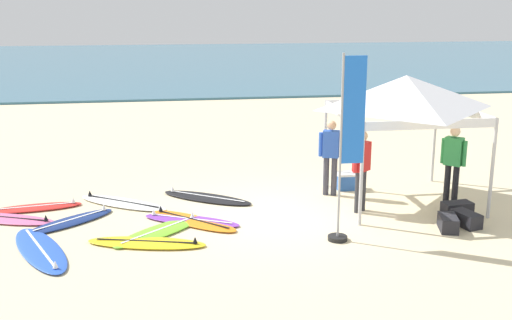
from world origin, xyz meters
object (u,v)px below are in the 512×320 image
gear_bag_on_sand (457,209)px  surfboard_navy (71,221)px  surfboard_pink (7,219)px  surfboard_lime (160,231)px  surfboard_purple (191,220)px  surfboard_blue (40,250)px  canopy_tent (406,93)px  surfboard_white (122,203)px  person_blue (331,152)px  surfboard_yellow (147,243)px  person_red (361,166)px  cooler_box (347,181)px  surfboard_red (35,207)px  gear_bag_by_pole (466,219)px  banner_flag (346,157)px  surfboard_black (207,198)px  person_green (453,160)px  surfboard_orange (193,221)px  gear_bag_near_tent (448,223)px

gear_bag_on_sand → surfboard_navy: bearing=174.5°
surfboard_pink → surfboard_lime: (3.01, -1.15, -0.00)m
surfboard_purple → surfboard_blue: bearing=-157.4°
canopy_tent → surfboard_white: (-6.00, 0.67, -2.35)m
canopy_tent → person_blue: (-1.40, 0.65, -1.40)m
surfboard_navy → gear_bag_on_sand: size_ratio=3.01×
surfboard_yellow → person_red: person_red is taller
cooler_box → surfboard_pink: bearing=-171.9°
surfboard_yellow → surfboard_navy: (-1.49, 1.39, 0.00)m
surfboard_lime → person_blue: (3.81, 1.83, 0.95)m
surfboard_red → person_red: person_red is taller
surfboard_red → gear_bag_by_pole: gear_bag_by_pole is taller
surfboard_blue → banner_flag: size_ratio=0.73×
gear_bag_by_pole → cooler_box: (-1.57, 2.74, 0.06)m
surfboard_black → person_green: person_green is taller
gear_bag_by_pole → surfboard_orange: bearing=169.1°
canopy_tent → surfboard_blue: (-7.28, -1.80, -2.35)m
surfboard_lime → person_red: bearing=8.4°
surfboard_lime → surfboard_black: 2.19m
banner_flag → gear_bag_by_pole: 2.96m
surfboard_orange → banner_flag: (2.69, -1.35, 1.54)m
surfboard_orange → surfboard_lime: (-0.65, -0.47, -0.00)m
person_red → gear_bag_by_pole: 2.28m
surfboard_blue → gear_bag_near_tent: gear_bag_near_tent is taller
surfboard_red → surfboard_lime: same height
surfboard_blue → gear_bag_near_tent: (7.52, -0.08, 0.10)m
person_green → gear_bag_by_pole: size_ratio=2.85×
surfboard_black → gear_bag_by_pole: (4.86, -2.47, 0.10)m
canopy_tent → surfboard_red: 8.17m
surfboard_blue → surfboard_pink: size_ratio=1.14×
person_green → surfboard_orange: bearing=-177.1°
surfboard_black → person_green: 5.37m
surfboard_yellow → surfboard_red: (-2.35, 2.37, 0.00)m
canopy_tent → surfboard_white: canopy_tent is taller
surfboard_white → surfboard_blue: size_ratio=0.86×
surfboard_blue → gear_bag_on_sand: 8.11m
surfboard_lime → gear_bag_near_tent: size_ratio=3.32×
person_green → person_red: bearing=-176.2°
person_red → surfboard_black: bearing=156.8°
surfboard_navy → surfboard_red: bearing=131.1°
canopy_tent → surfboard_white: 6.48m
banner_flag → cooler_box: (0.99, 3.08, -1.38)m
surfboard_navy → person_green: size_ratio=1.06×
surfboard_white → gear_bag_by_pole: (6.68, -2.39, 0.10)m
surfboard_black → person_green: (5.15, -1.18, 0.95)m
surfboard_blue → gear_bag_by_pole: 7.97m
canopy_tent → surfboard_pink: bearing=-179.8°
surfboard_orange → surfboard_lime: same height
surfboard_purple → banner_flag: (2.72, -1.39, 1.54)m
surfboard_orange → surfboard_purple: 0.04m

